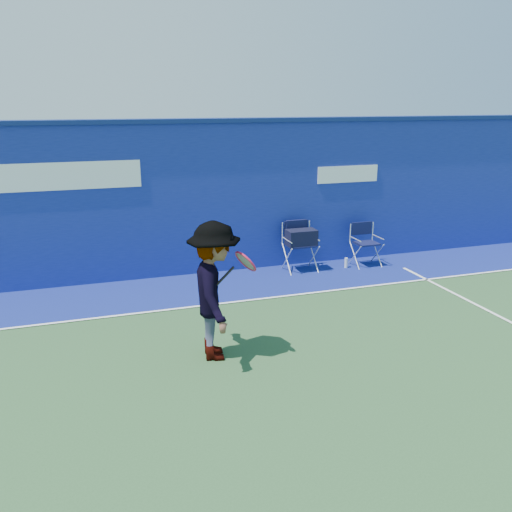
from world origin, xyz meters
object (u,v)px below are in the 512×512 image
object	(u,v)px
directors_chair_right	(366,253)
water_bottle	(346,263)
tennis_player	(215,291)
directors_chair_left	(300,250)

from	to	relation	value
directors_chair_right	water_bottle	distance (m)	0.51
water_bottle	tennis_player	world-z (taller)	tennis_player
directors_chair_left	tennis_player	size ratio (longest dim) A/B	0.54
directors_chair_left	directors_chair_right	world-z (taller)	directors_chair_left
tennis_player	directors_chair_left	bearing A→B (deg)	51.23
tennis_player	water_bottle	bearing A→B (deg)	40.75
water_bottle	tennis_player	distance (m)	4.84
directors_chair_right	tennis_player	world-z (taller)	tennis_player
directors_chair_right	tennis_player	bearing A→B (deg)	-142.35
directors_chair_left	water_bottle	world-z (taller)	directors_chair_left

